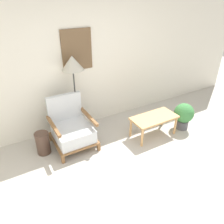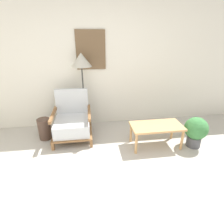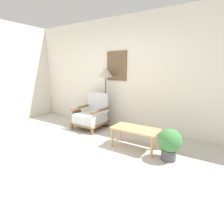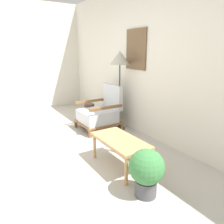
# 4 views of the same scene
# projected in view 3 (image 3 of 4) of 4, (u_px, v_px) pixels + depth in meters

# --- Properties ---
(ground_plane) EXTENTS (14.00, 14.00, 0.00)m
(ground_plane) POSITION_uv_depth(u_px,v_px,m) (60.00, 164.00, 2.81)
(ground_plane) COLOR #B7B2A8
(wall_back) EXTENTS (8.00, 0.09, 2.70)m
(wall_back) POSITION_uv_depth(u_px,v_px,m) (126.00, 74.00, 4.33)
(wall_back) COLOR silver
(wall_back) RESTS_ON ground_plane
(armchair) EXTENTS (0.70, 0.75, 0.88)m
(armchair) POSITION_uv_depth(u_px,v_px,m) (92.00, 115.00, 4.45)
(armchair) COLOR brown
(armchair) RESTS_ON ground_plane
(floor_lamp) EXTENTS (0.38, 0.38, 1.53)m
(floor_lamp) POSITION_uv_depth(u_px,v_px,m) (106.00, 75.00, 4.34)
(floor_lamp) COLOR #2D2D2D
(floor_lamp) RESTS_ON ground_plane
(coffee_table) EXTENTS (0.88, 0.44, 0.40)m
(coffee_table) POSITION_uv_depth(u_px,v_px,m) (135.00, 131.00, 3.28)
(coffee_table) COLOR tan
(coffee_table) RESTS_ON ground_plane
(vase) EXTENTS (0.23, 0.23, 0.40)m
(vase) POSITION_uv_depth(u_px,v_px,m) (77.00, 117.00, 4.77)
(vase) COLOR #473328
(vase) RESTS_ON ground_plane
(potted_plant) EXTENTS (0.39, 0.39, 0.54)m
(potted_plant) POSITION_uv_depth(u_px,v_px,m) (170.00, 143.00, 2.86)
(potted_plant) COLOR #4C4C51
(potted_plant) RESTS_ON ground_plane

